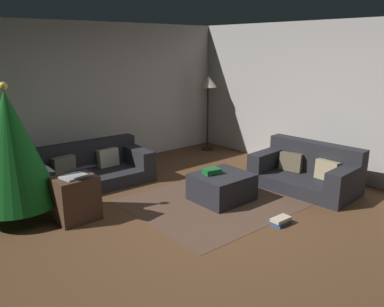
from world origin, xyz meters
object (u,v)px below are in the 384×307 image
(couch_left, at_px, (88,169))
(book_stack, at_px, (281,221))
(couch_right, at_px, (307,172))
(gift_box, at_px, (212,171))
(tv_remote, at_px, (210,174))
(christmas_tree, at_px, (11,149))
(corner_lamp, at_px, (208,87))
(side_table, at_px, (76,198))
(ottoman, at_px, (222,187))
(laptop, at_px, (76,173))

(couch_left, bearing_deg, book_stack, 113.76)
(couch_right, xyz_separation_m, book_stack, (-1.39, -0.56, -0.22))
(gift_box, distance_m, tv_remote, 0.05)
(christmas_tree, xyz_separation_m, corner_lamp, (4.25, 0.99, 0.40))
(side_table, relative_size, book_stack, 2.17)
(ottoman, height_order, corner_lamp, corner_lamp)
(couch_left, bearing_deg, side_table, 59.95)
(gift_box, height_order, corner_lamp, corner_lamp)
(couch_right, height_order, laptop, laptop)
(couch_left, bearing_deg, ottoman, 124.17)
(gift_box, distance_m, side_table, 1.92)
(couch_right, relative_size, book_stack, 6.09)
(laptop, bearing_deg, ottoman, -19.65)
(tv_remote, xyz_separation_m, corner_lamp, (1.93, 2.16, 0.94))
(gift_box, height_order, tv_remote, gift_box)
(christmas_tree, xyz_separation_m, book_stack, (2.47, -2.34, -0.90))
(side_table, bearing_deg, book_stack, -43.62)
(gift_box, height_order, christmas_tree, christmas_tree)
(couch_left, relative_size, ottoman, 2.46)
(couch_right, distance_m, christmas_tree, 4.30)
(gift_box, relative_size, tv_remote, 1.50)
(christmas_tree, bearing_deg, corner_lamp, 13.16)
(couch_right, distance_m, side_table, 3.52)
(laptop, bearing_deg, couch_right, -20.12)
(book_stack, bearing_deg, corner_lamp, 61.82)
(couch_left, height_order, tv_remote, couch_left)
(side_table, height_order, book_stack, side_table)
(gift_box, height_order, side_table, side_table)
(ottoman, relative_size, gift_box, 3.27)
(tv_remote, distance_m, corner_lamp, 3.05)
(couch_left, distance_m, couch_right, 3.52)
(couch_right, distance_m, laptop, 3.51)
(christmas_tree, bearing_deg, tv_remote, -26.59)
(gift_box, relative_size, corner_lamp, 0.15)
(ottoman, xyz_separation_m, gift_box, (-0.11, 0.10, 0.24))
(tv_remote, bearing_deg, christmas_tree, 135.95)
(tv_remote, height_order, laptop, laptop)
(couch_left, xyz_separation_m, christmas_tree, (-1.30, -0.63, 0.70))
(ottoman, distance_m, laptop, 2.07)
(gift_box, xyz_separation_m, laptop, (-1.79, 0.58, 0.21))
(laptop, relative_size, book_stack, 1.73)
(gift_box, bearing_deg, christmas_tree, 153.94)
(gift_box, distance_m, christmas_tree, 2.68)
(christmas_tree, relative_size, book_stack, 6.62)
(couch_left, bearing_deg, laptop, 61.60)
(gift_box, bearing_deg, couch_right, -22.84)
(couch_left, xyz_separation_m, tv_remote, (1.03, -1.80, 0.16))
(couch_left, xyz_separation_m, side_table, (-0.73, -1.16, 0.04))
(book_stack, bearing_deg, ottoman, 89.54)
(couch_right, relative_size, laptop, 3.53)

